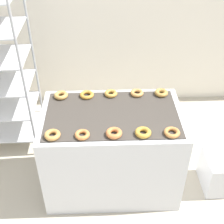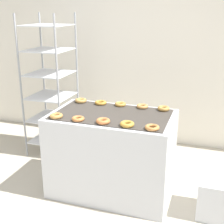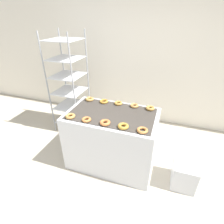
{
  "view_description": "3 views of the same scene",
  "coord_description": "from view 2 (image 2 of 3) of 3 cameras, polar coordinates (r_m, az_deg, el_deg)",
  "views": [
    {
      "loc": [
        -0.08,
        -1.49,
        2.51
      ],
      "look_at": [
        0.0,
        0.63,
        0.89
      ],
      "focal_mm": 50.0,
      "sensor_mm": 36.0,
      "label": 1
    },
    {
      "loc": [
        0.94,
        -2.17,
        1.89
      ],
      "look_at": [
        0.0,
        0.63,
        0.89
      ],
      "focal_mm": 50.0,
      "sensor_mm": 36.0,
      "label": 2
    },
    {
      "loc": [
        0.67,
        -1.3,
        2.05
      ],
      "look_at": [
        0.0,
        0.63,
        0.89
      ],
      "focal_mm": 28.0,
      "sensor_mm": 36.0,
      "label": 3
    }
  ],
  "objects": [
    {
      "name": "wall_back",
      "position": [
        4.42,
        6.3,
        12.2
      ],
      "size": [
        8.0,
        0.05,
        2.8
      ],
      "color": "silver",
      "rests_on": "ground_plane"
    },
    {
      "name": "fryer_machine",
      "position": [
        3.29,
        0.0,
        -7.56
      ],
      "size": [
        1.24,
        0.77,
        0.87
      ],
      "color": "silver",
      "rests_on": "ground_plane"
    },
    {
      "name": "baking_rack_cart",
      "position": [
        4.14,
        -11.2,
        4.87
      ],
      "size": [
        0.54,
        0.57,
        1.82
      ],
      "color": "gray",
      "rests_on": "ground_plane"
    },
    {
      "name": "glaze_bin",
      "position": [
        3.22,
        18.18,
        -14.37
      ],
      "size": [
        0.3,
        0.38,
        0.37
      ],
      "color": "silver",
      "rests_on": "ground_plane"
    },
    {
      "name": "donut_near_leftmost",
      "position": [
        3.06,
        -10.17,
        -0.68
      ],
      "size": [
        0.13,
        0.13,
        0.04
      ],
      "primitive_type": "torus",
      "color": "#AE7B3E",
      "rests_on": "fryer_machine"
    },
    {
      "name": "donut_near_left",
      "position": [
        2.96,
        -6.22,
        -1.22
      ],
      "size": [
        0.12,
        0.12,
        0.03
      ],
      "primitive_type": "torus",
      "color": "#BA6F38",
      "rests_on": "fryer_machine"
    },
    {
      "name": "donut_near_center",
      "position": [
        2.87,
        -1.64,
        -1.67
      ],
      "size": [
        0.13,
        0.13,
        0.04
      ],
      "primitive_type": "torus",
      "color": "#BA6A37",
      "rests_on": "fryer_machine"
    },
    {
      "name": "donut_near_right",
      "position": [
        2.8,
        2.78,
        -2.21
      ],
      "size": [
        0.13,
        0.13,
        0.04
      ],
      "primitive_type": "torus",
      "color": "#AF802E",
      "rests_on": "fryer_machine"
    },
    {
      "name": "donut_near_rightmost",
      "position": [
        2.75,
        7.35,
        -2.82
      ],
      "size": [
        0.13,
        0.13,
        0.03
      ],
      "primitive_type": "torus",
      "color": "#B1733A",
      "rests_on": "fryer_machine"
    },
    {
      "name": "donut_far_leftmost",
      "position": [
        3.52,
        -5.72,
        2.11
      ],
      "size": [
        0.13,
        0.13,
        0.04
      ],
      "primitive_type": "torus",
      "color": "#AD803F",
      "rests_on": "fryer_machine"
    },
    {
      "name": "donut_far_left",
      "position": [
        3.44,
        -2.08,
        1.72
      ],
      "size": [
        0.13,
        0.13,
        0.03
      ],
      "primitive_type": "torus",
      "color": "#B0792B",
      "rests_on": "fryer_machine"
    },
    {
      "name": "donut_far_center",
      "position": [
        3.38,
        1.51,
        1.45
      ],
      "size": [
        0.12,
        0.12,
        0.04
      ],
      "primitive_type": "torus",
      "color": "#AE7E36",
      "rests_on": "fryer_machine"
    },
    {
      "name": "donut_far_right",
      "position": [
        3.32,
        5.57,
        1.04
      ],
      "size": [
        0.12,
        0.12,
        0.04
      ],
      "primitive_type": "torus",
      "color": "#B27C41",
      "rests_on": "fryer_machine"
    },
    {
      "name": "donut_far_rightmost",
      "position": [
        3.27,
        9.41,
        0.64
      ],
      "size": [
        0.12,
        0.12,
        0.04
      ],
      "primitive_type": "torus",
      "color": "#A57938",
      "rests_on": "fryer_machine"
    }
  ]
}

